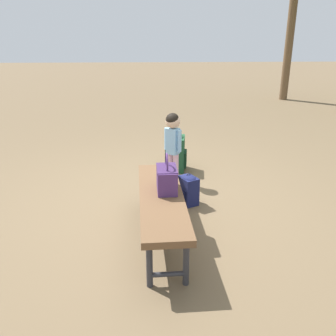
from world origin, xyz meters
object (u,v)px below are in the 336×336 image
object	(u,v)px
backpack_large	(176,151)
backpack_small	(188,189)
child_standing	(173,137)
park_bench	(161,200)
handbag	(167,178)

from	to	relation	value
backpack_large	backpack_small	world-z (taller)	backpack_large
child_standing	backpack_large	size ratio (longest dim) A/B	1.65
park_bench	backpack_small	world-z (taller)	park_bench
child_standing	backpack_small	world-z (taller)	child_standing
park_bench	child_standing	distance (m)	1.40
handbag	backpack_small	bearing A→B (deg)	-23.53
park_bench	handbag	size ratio (longest dim) A/B	4.39
park_bench	backpack_small	distance (m)	0.81
handbag	backpack_large	distance (m)	1.75
handbag	child_standing	world-z (taller)	child_standing
park_bench	child_standing	size ratio (longest dim) A/B	1.77
child_standing	backpack_small	size ratio (longest dim) A/B	2.46
backpack_small	handbag	bearing A→B (deg)	156.47
handbag	child_standing	size ratio (longest dim) A/B	0.40
child_standing	handbag	bearing A→B (deg)	174.12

